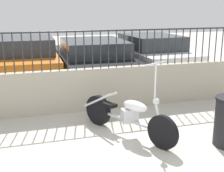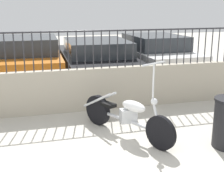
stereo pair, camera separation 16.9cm
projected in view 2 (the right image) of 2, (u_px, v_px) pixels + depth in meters
name	position (u px, v px, depth m)	size (l,w,h in m)	color
low_wall	(74.00, 90.00, 6.68)	(8.51, 0.18, 0.92)	#B2A893
fence_railing	(72.00, 44.00, 6.43)	(8.51, 0.04, 0.81)	#2D2D33
motorcycle_silver	(123.00, 114.00, 5.48)	(1.11, 1.93, 1.39)	black
car_orange	(28.00, 60.00, 9.08)	(1.94, 4.04, 1.36)	black
car_black	(96.00, 60.00, 9.24)	(2.03, 4.58, 1.26)	black
car_white	(152.00, 55.00, 10.07)	(1.87, 4.19, 1.32)	black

